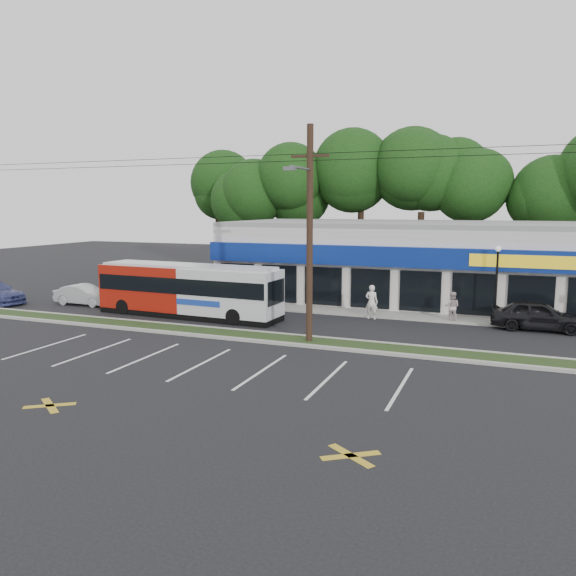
# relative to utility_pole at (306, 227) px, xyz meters

# --- Properties ---
(ground) EXTENTS (120.00, 120.00, 0.00)m
(ground) POSITION_rel_utility_pole_xyz_m (-2.83, -0.93, -5.41)
(ground) COLOR black
(ground) RESTS_ON ground
(grass_strip) EXTENTS (40.00, 1.60, 0.12)m
(grass_strip) POSITION_rel_utility_pole_xyz_m (-2.83, 0.07, -5.35)
(grass_strip) COLOR #233315
(grass_strip) RESTS_ON ground
(curb_south) EXTENTS (40.00, 0.25, 0.14)m
(curb_south) POSITION_rel_utility_pole_xyz_m (-2.83, -0.78, -5.34)
(curb_south) COLOR #9E9E93
(curb_south) RESTS_ON ground
(curb_north) EXTENTS (40.00, 0.25, 0.14)m
(curb_north) POSITION_rel_utility_pole_xyz_m (-2.83, 0.92, -5.34)
(curb_north) COLOR #9E9E93
(curb_north) RESTS_ON ground
(sidewalk) EXTENTS (32.00, 2.20, 0.10)m
(sidewalk) POSITION_rel_utility_pole_xyz_m (2.17, 8.07, -5.36)
(sidewalk) COLOR #9E9E93
(sidewalk) RESTS_ON ground
(strip_mall) EXTENTS (25.00, 12.55, 5.30)m
(strip_mall) POSITION_rel_utility_pole_xyz_m (2.67, 14.99, -2.76)
(strip_mall) COLOR silver
(strip_mall) RESTS_ON ground
(utility_pole) EXTENTS (50.00, 2.77, 10.00)m
(utility_pole) POSITION_rel_utility_pole_xyz_m (0.00, 0.00, 0.00)
(utility_pole) COLOR black
(utility_pole) RESTS_ON ground
(lamp_post) EXTENTS (0.30, 0.30, 4.25)m
(lamp_post) POSITION_rel_utility_pole_xyz_m (8.17, 7.87, -2.74)
(lamp_post) COLOR black
(lamp_post) RESTS_ON ground
(tree_line) EXTENTS (46.76, 6.76, 11.83)m
(tree_line) POSITION_rel_utility_pole_xyz_m (1.17, 25.07, 3.00)
(tree_line) COLOR black
(tree_line) RESTS_ON ground
(metrobus) EXTENTS (11.37, 2.90, 3.03)m
(metrobus) POSITION_rel_utility_pole_xyz_m (-8.49, 3.57, -3.81)
(metrobus) COLOR #9B170B
(metrobus) RESTS_ON ground
(car_dark) EXTENTS (4.61, 1.86, 1.57)m
(car_dark) POSITION_rel_utility_pole_xyz_m (10.29, 7.01, -4.63)
(car_dark) COLOR black
(car_dark) RESTS_ON ground
(car_silver) EXTENTS (4.02, 1.44, 1.32)m
(car_silver) POSITION_rel_utility_pole_xyz_m (-16.82, 4.38, -4.75)
(car_silver) COLOR #B7BCC0
(car_silver) RESTS_ON ground
(pedestrian_a) EXTENTS (0.72, 0.47, 1.96)m
(pedestrian_a) POSITION_rel_utility_pole_xyz_m (1.60, 6.72, -4.43)
(pedestrian_a) COLOR white
(pedestrian_a) RESTS_ON ground
(pedestrian_b) EXTENTS (0.85, 0.68, 1.68)m
(pedestrian_b) POSITION_rel_utility_pole_xyz_m (5.93, 7.57, -4.57)
(pedestrian_b) COLOR #C0B0AC
(pedestrian_b) RESTS_ON ground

